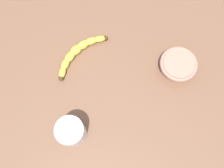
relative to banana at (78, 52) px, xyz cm
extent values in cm
cube|color=brown|center=(-13.91, 13.28, -3.13)|extent=(120.00, 120.00, 3.00)
ellipsoid|color=#DCDA45|center=(-7.76, -5.24, 0.00)|extent=(5.21, 3.07, 2.28)
ellipsoid|color=#DCDA45|center=(-4.62, -4.37, 0.00)|extent=(5.51, 4.21, 2.60)
ellipsoid|color=#DCDA45|center=(-1.72, -2.88, 0.00)|extent=(5.70, 5.12, 2.93)
ellipsoid|color=#DCDA45|center=(0.82, -0.83, 0.00)|extent=(5.77, 5.76, 3.25)
ellipsoid|color=#DCDA45|center=(2.90, 1.68, 0.00)|extent=(5.15, 5.70, 2.93)
ellipsoid|color=#DCDA45|center=(4.42, 4.56, 0.00)|extent=(4.25, 5.52, 2.60)
ellipsoid|color=#DCDA45|center=(5.33, 7.69, 0.00)|extent=(3.13, 5.23, 2.28)
sphere|color=#513819|center=(-9.93, -5.61, 0.00)|extent=(1.79, 1.79, 1.79)
sphere|color=#513819|center=(5.73, 9.86, 0.00)|extent=(1.79, 1.79, 1.79)
cylinder|color=silver|center=(0.76, 28.81, 3.52)|extent=(8.75, 8.75, 10.29)
cylinder|color=#A3D093|center=(0.76, 28.81, 2.79)|extent=(8.25, 8.25, 8.34)
cylinder|color=tan|center=(-35.03, 6.36, 1.06)|extent=(10.80, 10.80, 5.38)
torus|color=tan|center=(-35.03, 6.36, 3.15)|extent=(12.94, 12.94, 1.20)
camera|label=1|loc=(-11.71, 37.13, 78.39)|focal=38.09mm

